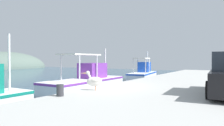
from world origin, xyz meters
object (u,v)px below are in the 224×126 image
(fishing_boat_fourth, at_px, (143,74))
(mooring_bollard_second, at_px, (60,90))
(fishing_boat_third, at_px, (86,82))
(pelican, at_px, (94,81))

(fishing_boat_fourth, relative_size, mooring_bollard_second, 12.68)
(fishing_boat_third, bearing_deg, pelican, -136.98)
(pelican, xyz_separation_m, mooring_bollard_second, (-1.77, 0.18, -0.19))
(fishing_boat_third, distance_m, fishing_boat_fourth, 8.02)
(fishing_boat_fourth, height_order, pelican, fishing_boat_fourth)
(fishing_boat_third, distance_m, mooring_bollard_second, 6.30)
(mooring_bollard_second, bearing_deg, pelican, -5.87)
(fishing_boat_fourth, distance_m, pelican, 12.01)
(fishing_boat_third, xyz_separation_m, pelican, (-3.63, -3.39, 0.57))
(pelican, bearing_deg, fishing_boat_fourth, 13.93)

